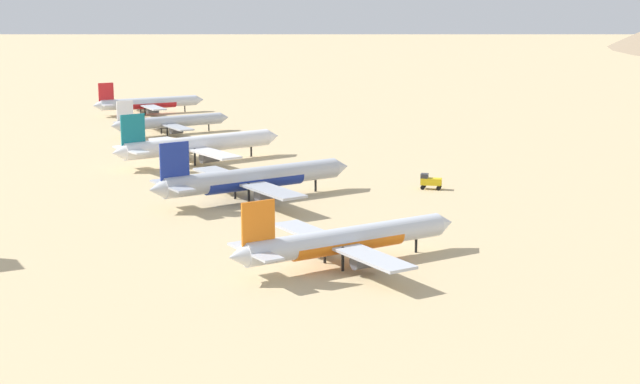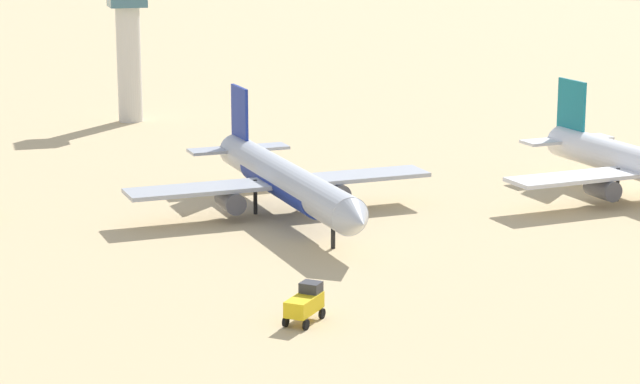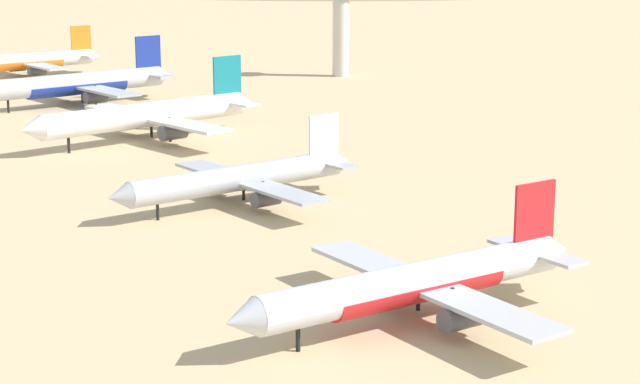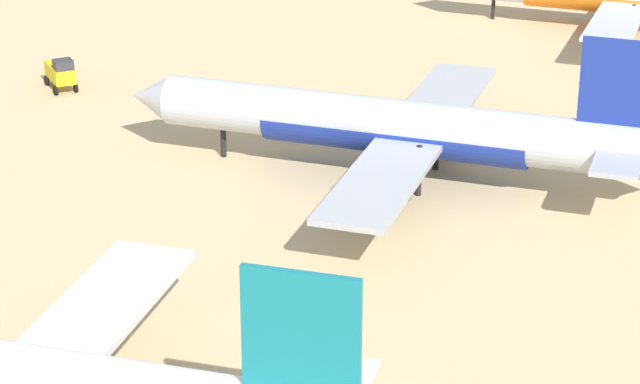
% 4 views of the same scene
% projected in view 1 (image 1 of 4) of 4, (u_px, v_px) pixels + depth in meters
% --- Properties ---
extents(ground_plane, '(1800.00, 1800.00, 0.00)m').
position_uv_depth(ground_plane, '(211.00, 162.00, 286.97)').
color(ground_plane, tan).
extents(parked_jet_0, '(48.95, 39.78, 14.11)m').
position_uv_depth(parked_jet_0, '(345.00, 240.00, 180.90)').
color(parked_jet_0, silver).
rests_on(parked_jet_0, ground).
extents(parked_jet_1, '(54.24, 44.15, 15.63)m').
position_uv_depth(parked_jet_1, '(252.00, 179.00, 235.15)').
color(parked_jet_1, '#B2B7C1').
rests_on(parked_jet_1, ground).
extents(parked_jet_2, '(54.06, 44.11, 15.60)m').
position_uv_depth(parked_jet_2, '(197.00, 145.00, 283.83)').
color(parked_jet_2, white).
rests_on(parked_jet_2, ground).
extents(parked_jet_3, '(43.21, 35.07, 12.46)m').
position_uv_depth(parked_jet_3, '(170.00, 122.00, 338.13)').
color(parked_jet_3, '#B2B7C1').
rests_on(parked_jet_3, ground).
extents(parked_jet_4, '(45.23, 36.66, 13.07)m').
position_uv_depth(parked_jet_4, '(148.00, 103.00, 390.26)').
color(parked_jet_4, silver).
rests_on(parked_jet_4, ground).
extents(service_truck, '(5.55, 5.32, 3.90)m').
position_uv_depth(service_truck, '(430.00, 181.00, 248.32)').
color(service_truck, yellow).
rests_on(service_truck, ground).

